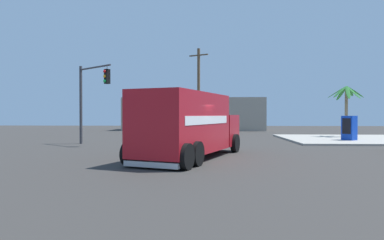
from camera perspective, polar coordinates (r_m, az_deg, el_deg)
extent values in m
plane|color=#33302D|center=(16.20, -0.69, -6.43)|extent=(100.00, 100.00, 0.00)
cube|color=#9E998E|center=(31.20, 25.10, -2.89)|extent=(11.09, 11.09, 0.14)
cube|color=#AD141E|center=(15.64, -1.37, -0.46)|extent=(4.35, 6.61, 2.69)
cube|color=#AD141E|center=(19.54, 3.66, -1.66)|extent=(2.90, 2.60, 1.70)
cube|color=black|center=(20.33, 4.45, -0.60)|extent=(1.92, 0.76, 0.88)
cube|color=#B2B2B7|center=(13.10, -6.75, -7.31)|extent=(2.23, 0.97, 0.21)
cube|color=white|center=(16.17, -5.28, 0.05)|extent=(1.78, 4.87, 0.36)
cube|color=white|center=(15.18, 2.80, 0.01)|extent=(1.78, 4.87, 0.36)
cylinder|color=black|center=(19.97, 0.25, -3.61)|extent=(0.60, 1.04, 1.00)
cylinder|color=black|center=(19.16, 7.12, -3.81)|extent=(0.60, 1.04, 1.00)
cylinder|color=black|center=(14.97, -8.05, -5.11)|extent=(0.60, 1.04, 1.00)
cylinder|color=black|center=(13.87, 0.82, -5.57)|extent=(0.60, 1.04, 1.00)
cylinder|color=black|center=(14.09, -10.26, -5.49)|extent=(0.60, 1.04, 1.00)
cylinder|color=black|center=(12.91, -0.94, -6.05)|extent=(0.60, 1.04, 1.00)
cylinder|color=#38383D|center=(25.84, -17.83, 2.36)|extent=(0.20, 0.20, 5.52)
cylinder|color=#38383D|center=(24.51, -15.73, 8.35)|extent=(2.86, 2.36, 0.12)
cylinder|color=#38383D|center=(23.29, -13.81, 8.44)|extent=(0.03, 0.03, 0.25)
cube|color=black|center=(23.22, -13.80, 6.97)|extent=(0.42, 0.42, 0.95)
sphere|color=red|center=(23.15, -14.18, 7.77)|extent=(0.20, 0.20, 0.20)
sphere|color=#EFA314|center=(23.12, -14.17, 7.01)|extent=(0.20, 0.20, 0.20)
sphere|color=#19CC4C|center=(23.09, -14.17, 6.24)|extent=(0.20, 0.20, 0.20)
cube|color=#0F38B2|center=(28.91, 24.47, -1.20)|extent=(1.15, 1.17, 1.85)
cube|color=black|center=(28.58, 24.09, -0.92)|extent=(0.44, 0.55, 1.18)
cylinder|color=#7A6647|center=(33.51, 24.07, 1.23)|extent=(0.26, 0.26, 4.38)
ellipsoid|color=#236628|center=(33.89, 25.28, 4.23)|extent=(1.61, 0.44, 1.09)
ellipsoid|color=#236628|center=(34.36, 24.52, 4.34)|extent=(1.35, 1.53, 0.91)
ellipsoid|color=#236628|center=(34.13, 23.39, 4.06)|extent=(0.72, 1.50, 1.27)
ellipsoid|color=#236628|center=(33.51, 22.77, 4.28)|extent=(1.62, 0.79, 1.09)
ellipsoid|color=#236628|center=(33.01, 23.20, 4.30)|extent=(1.56, 1.03, 1.12)
ellipsoid|color=#236628|center=(32.87, 24.28, 4.19)|extent=(0.66, 1.51, 1.26)
ellipsoid|color=#236628|center=(33.13, 25.06, 4.16)|extent=(1.07, 1.45, 1.25)
cylinder|color=brown|center=(36.40, 1.10, 4.70)|extent=(0.30, 0.30, 9.02)
cube|color=brown|center=(36.85, 1.10, 10.62)|extent=(2.01, 1.12, 0.12)
cube|color=gray|center=(47.14, 0.33, 0.96)|extent=(18.64, 6.00, 4.32)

